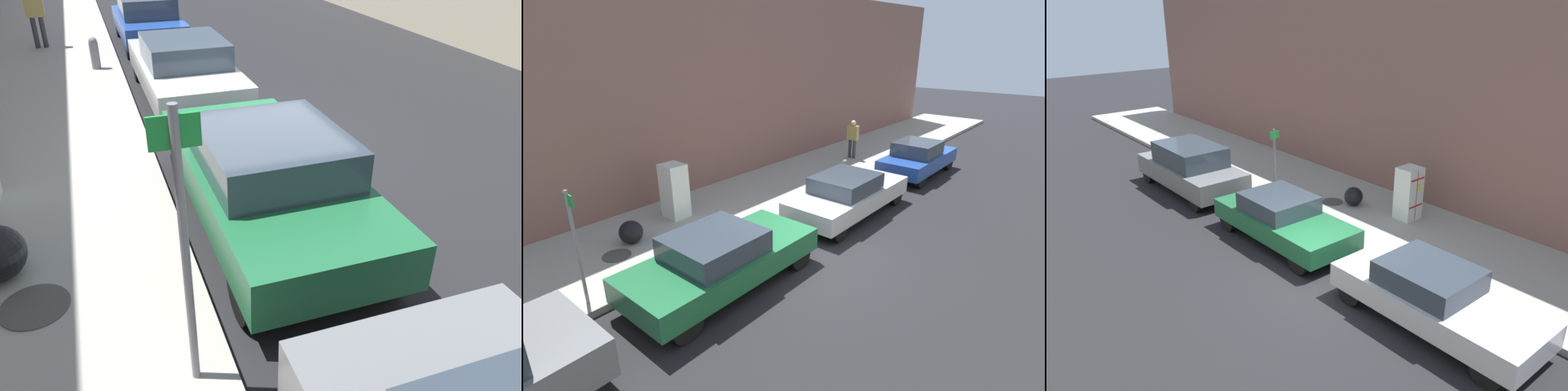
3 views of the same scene
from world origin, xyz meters
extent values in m
plane|color=black|center=(0.00, 0.00, 0.00)|extent=(80.00, 80.00, 0.00)
cube|color=#9E998E|center=(-3.91, 0.00, 0.08)|extent=(4.06, 44.00, 0.17)
cylinder|color=#47443F|center=(-3.60, -3.35, 0.18)|extent=(0.70, 0.70, 0.02)
cylinder|color=slate|center=(-2.24, -4.74, 1.41)|extent=(0.07, 0.07, 2.48)
cube|color=#198C33|center=(-2.24, -4.72, 2.44)|extent=(0.36, 0.02, 0.24)
cylinder|color=slate|center=(-2.47, 5.48, 0.49)|extent=(0.22, 0.22, 0.65)
sphere|color=slate|center=(-2.47, 5.48, 0.84)|extent=(0.20, 0.20, 0.20)
cylinder|color=#333338|center=(-3.94, 8.26, 0.59)|extent=(0.14, 0.14, 0.85)
cylinder|color=#333338|center=(-3.71, 8.26, 0.59)|extent=(0.14, 0.14, 0.85)
cube|color=#A8934C|center=(-3.83, 8.26, 1.34)|extent=(0.50, 0.22, 0.64)
cube|color=#1E6038|center=(-0.75, -2.33, 0.61)|extent=(1.88, 4.54, 0.55)
cube|color=#2D3842|center=(-0.75, -2.56, 1.14)|extent=(1.66, 1.91, 0.50)
cylinder|color=black|center=(-1.56, -0.65, 0.34)|extent=(0.22, 0.68, 0.68)
cylinder|color=black|center=(0.07, -0.65, 0.34)|extent=(0.22, 0.68, 0.68)
cylinder|color=black|center=(-1.56, -4.01, 0.34)|extent=(0.22, 0.68, 0.68)
cylinder|color=black|center=(0.07, -4.01, 0.34)|extent=(0.22, 0.68, 0.68)
cube|color=silver|center=(-0.75, 2.95, 0.60)|extent=(1.82, 4.64, 0.55)
cube|color=#2D3842|center=(-0.75, 2.71, 1.12)|extent=(1.60, 1.95, 0.50)
cylinder|color=black|center=(-1.53, 4.69, 0.32)|extent=(0.22, 0.64, 0.64)
cylinder|color=black|center=(0.03, 4.69, 0.32)|extent=(0.22, 0.64, 0.64)
cylinder|color=black|center=(-1.53, 1.20, 0.32)|extent=(0.22, 0.64, 0.64)
cylinder|color=black|center=(0.03, 1.20, 0.32)|extent=(0.22, 0.64, 0.64)
cube|color=#23479E|center=(-0.75, 8.33, 0.60)|extent=(1.75, 4.14, 0.55)
cube|color=#2D3842|center=(-0.75, 8.12, 1.15)|extent=(1.54, 1.74, 0.55)
cylinder|color=black|center=(-1.49, 9.82, 0.32)|extent=(0.22, 0.65, 0.65)
cylinder|color=black|center=(0.00, 9.82, 0.32)|extent=(0.22, 0.65, 0.65)
cylinder|color=black|center=(-1.49, 6.83, 0.32)|extent=(0.22, 0.65, 0.65)
cylinder|color=black|center=(0.00, 6.83, 0.32)|extent=(0.22, 0.65, 0.65)
camera|label=1|loc=(-2.71, -7.82, 3.72)|focal=35.00mm
camera|label=2|loc=(5.37, -7.52, 5.24)|focal=28.00mm
camera|label=3|loc=(7.28, 8.22, 6.66)|focal=35.00mm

